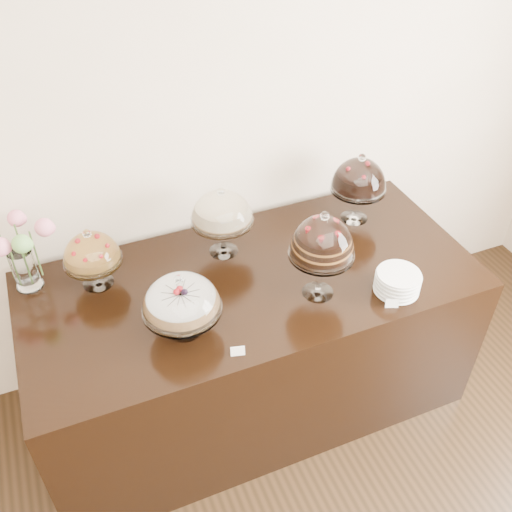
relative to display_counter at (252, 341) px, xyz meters
name	(u,v)px	position (x,y,z in m)	size (l,w,h in m)	color
wall_back	(169,123)	(-0.20, 0.55, 1.05)	(5.00, 0.04, 3.00)	beige
display_counter	(252,341)	(0.00, 0.00, 0.00)	(2.20, 1.00, 0.90)	black
cake_stand_sugar_sponge	(181,298)	(-0.40, -0.20, 0.64)	(0.34, 0.34, 0.32)	white
cake_stand_choco_layer	(323,240)	(0.25, -0.21, 0.76)	(0.30, 0.30, 0.46)	white
cake_stand_cheesecake	(222,210)	(-0.06, 0.25, 0.70)	(0.31, 0.31, 0.38)	white
cake_stand_dark_choco	(359,178)	(0.71, 0.25, 0.71)	(0.30, 0.30, 0.40)	white
cake_stand_fruit_tart	(91,252)	(-0.69, 0.25, 0.64)	(0.27, 0.27, 0.32)	white
flower_vase	(19,249)	(-0.99, 0.36, 0.67)	(0.33, 0.25, 0.40)	white
plate_stack	(397,282)	(0.60, -0.34, 0.50)	(0.21, 0.21, 0.10)	white
price_card_left	(238,351)	(-0.23, -0.42, 0.47)	(0.06, 0.01, 0.04)	white
price_card_right	(392,303)	(0.52, -0.42, 0.47)	(0.06, 0.01, 0.04)	white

